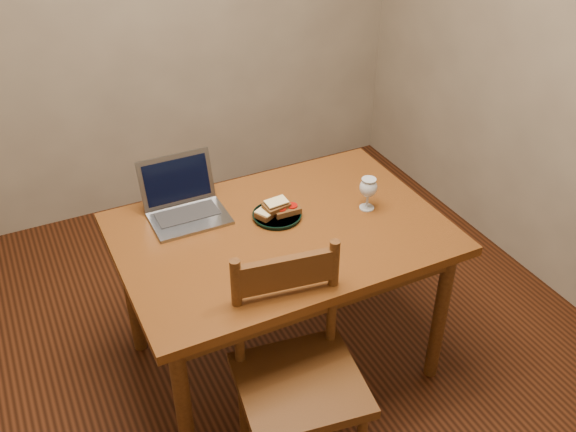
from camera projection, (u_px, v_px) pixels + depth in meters
name	position (u px, v px, depth m)	size (l,w,h in m)	color
floor	(262.00, 364.00, 2.98)	(3.20, 3.20, 0.02)	black
table	(281.00, 247.00, 2.62)	(1.30, 0.90, 0.74)	#4B270C
chair	(298.00, 368.00, 2.28)	(0.49, 0.48, 0.47)	#3E210C
plate	(277.00, 215.00, 2.64)	(0.20, 0.20, 0.02)	black
sandwich_cheese	(268.00, 211.00, 2.62)	(0.11, 0.06, 0.03)	#381E0C
sandwich_tomato	(287.00, 209.00, 2.64)	(0.11, 0.07, 0.03)	#381E0C
sandwich_top	(276.00, 205.00, 2.62)	(0.11, 0.06, 0.03)	#381E0C
milk_glass	(368.00, 194.00, 2.66)	(0.08, 0.08, 0.15)	white
laptop	(183.00, 200.00, 2.65)	(0.31, 0.28, 0.22)	slate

